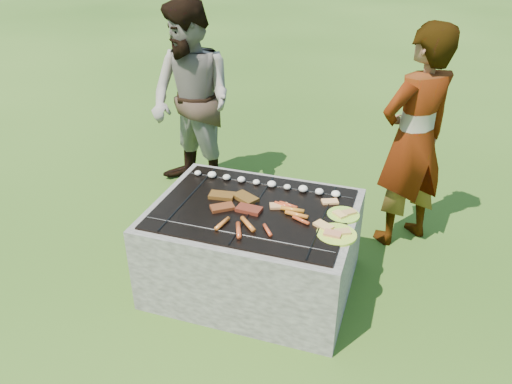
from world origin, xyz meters
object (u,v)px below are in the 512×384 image
plate_near (337,234)px  cook (414,140)px  fire_pit (254,250)px  bystander (192,102)px  plate_far (343,215)px

plate_near → cook: bearing=71.4°
fire_pit → bystander: size_ratio=0.77×
cook → plate_near: bearing=26.9°
fire_pit → cook: bearing=45.0°
cook → plate_far: bearing=22.1°
fire_pit → plate_far: plate_far is taller
fire_pit → plate_near: (0.56, -0.13, 0.33)m
plate_far → cook: (0.35, 0.81, 0.22)m
cook → bystander: bearing=-51.4°
fire_pit → bystander: 1.58m
plate_far → plate_near: size_ratio=0.78×
plate_near → bystander: bystander is taller
plate_near → bystander: bearing=139.9°
fire_pit → plate_near: size_ratio=4.31×
plate_far → bystander: bearing=145.5°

